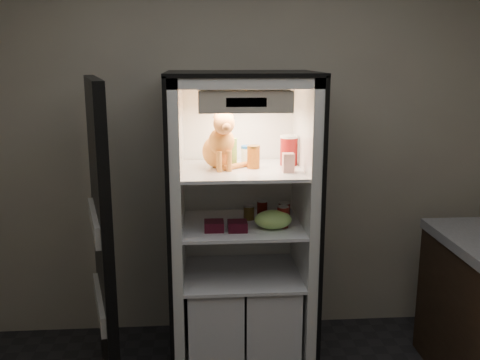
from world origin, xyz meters
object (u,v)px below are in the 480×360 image
at_px(pepper_jar, 289,150).
at_px(berry_box_right, 237,226).
at_px(soda_can_a, 262,210).
at_px(berry_box_left, 214,226).
at_px(tabby_cat, 220,145).
at_px(soda_can_b, 284,213).
at_px(soda_can_c, 283,217).
at_px(cream_carton, 288,163).
at_px(condiment_jar, 249,212).
at_px(parmesan_shaker, 232,153).
at_px(mayo_tub, 247,155).
at_px(refrigerator, 241,243).
at_px(grape_bag, 273,220).
at_px(salsa_jar, 254,157).

bearing_deg(pepper_jar, berry_box_right, -145.68).
height_order(soda_can_a, berry_box_left, soda_can_a).
relative_size(tabby_cat, soda_can_b, 2.85).
xyz_separation_m(tabby_cat, pepper_jar, (0.44, 0.06, -0.05)).
xyz_separation_m(soda_can_c, berry_box_right, (-0.28, -0.05, -0.04)).
relative_size(tabby_cat, soda_can_c, 2.91).
xyz_separation_m(pepper_jar, soda_can_c, (-0.06, -0.18, -0.38)).
relative_size(tabby_cat, cream_carton, 3.36).
bearing_deg(condiment_jar, soda_can_a, -8.62).
height_order(parmesan_shaker, cream_carton, parmesan_shaker).
relative_size(condiment_jar, berry_box_left, 0.83).
bearing_deg(condiment_jar, soda_can_c, -41.41).
bearing_deg(berry_box_left, tabby_cat, 73.99).
bearing_deg(mayo_tub, pepper_jar, -13.82).
bearing_deg(soda_can_a, soda_can_c, -55.22).
height_order(soda_can_b, berry_box_right, soda_can_b).
relative_size(refrigerator, mayo_tub, 16.08).
relative_size(berry_box_left, berry_box_right, 1.01).
height_order(tabby_cat, grape_bag, tabby_cat).
relative_size(pepper_jar, berry_box_left, 1.62).
distance_m(salsa_jar, berry_box_left, 0.49).
distance_m(mayo_tub, pepper_jar, 0.27).
height_order(tabby_cat, berry_box_right, tabby_cat).
xyz_separation_m(soda_can_c, berry_box_left, (-0.42, -0.04, -0.04)).
distance_m(tabby_cat, condiment_jar, 0.48).
bearing_deg(soda_can_a, berry_box_right, -129.71).
relative_size(salsa_jar, condiment_jar, 1.46).
bearing_deg(cream_carton, berry_box_left, -178.74).
relative_size(refrigerator, soda_can_c, 14.29).
height_order(soda_can_c, grape_bag, soda_can_c).
xyz_separation_m(cream_carton, condiment_jar, (-0.21, 0.20, -0.36)).
bearing_deg(soda_can_a, grape_bag, -76.03).
bearing_deg(soda_can_b, pepper_jar, 70.22).
distance_m(soda_can_b, berry_box_right, 0.33).
height_order(soda_can_a, condiment_jar, soda_can_a).
xyz_separation_m(refrigerator, salsa_jar, (0.07, -0.05, 0.57)).
bearing_deg(berry_box_left, parmesan_shaker, 58.47).
bearing_deg(condiment_jar, parmesan_shaker, -172.46).
bearing_deg(parmesan_shaker, berry_box_left, -121.53).
bearing_deg(grape_bag, tabby_cat, 155.25).
distance_m(tabby_cat, cream_carton, 0.43).
xyz_separation_m(cream_carton, soda_can_b, (-0.00, 0.10, -0.34)).
bearing_deg(berry_box_right, salsa_jar, 54.42).
distance_m(cream_carton, berry_box_right, 0.49).
height_order(mayo_tub, cream_carton, mayo_tub).
distance_m(parmesan_shaker, soda_can_a, 0.42).
bearing_deg(salsa_jar, mayo_tub, 100.04).
xyz_separation_m(soda_can_b, soda_can_c, (-0.02, -0.07, -0.00)).
xyz_separation_m(salsa_jar, pepper_jar, (0.23, 0.08, 0.02)).
distance_m(refrigerator, cream_carton, 0.64).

